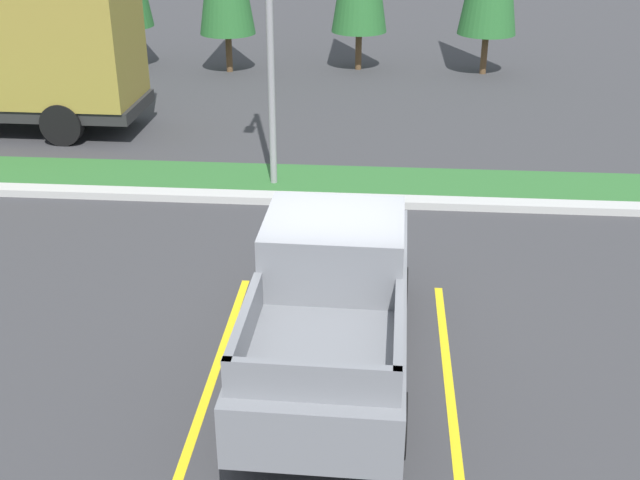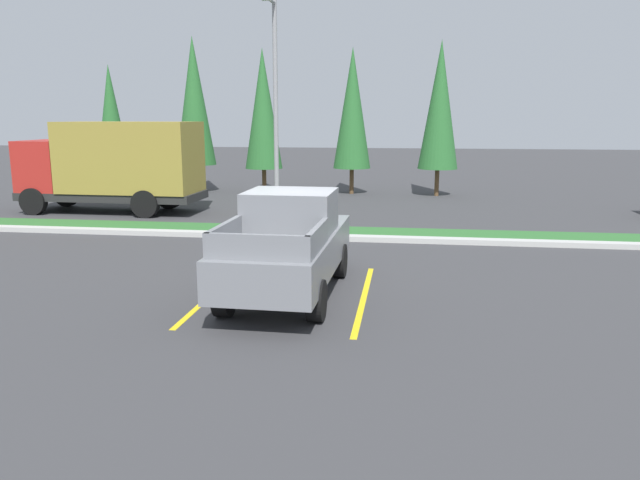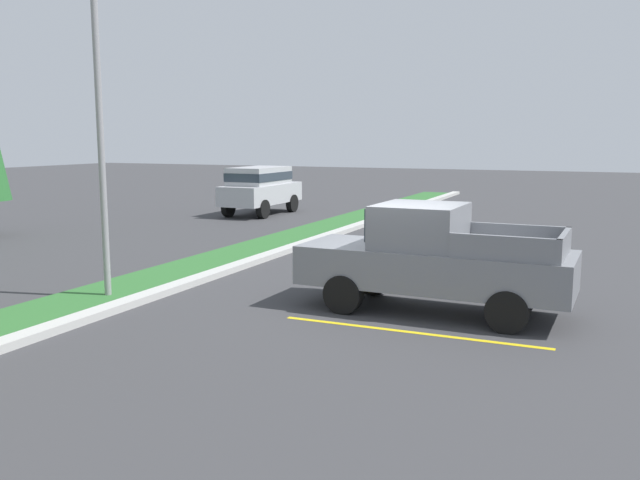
{
  "view_description": "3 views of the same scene",
  "coord_description": "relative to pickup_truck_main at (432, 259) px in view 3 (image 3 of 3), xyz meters",
  "views": [
    {
      "loc": [
        0.61,
        -9.68,
        6.21
      ],
      "look_at": [
        -0.21,
        0.64,
        1.27
      ],
      "focal_mm": 45.17,
      "sensor_mm": 36.0,
      "label": 1
    },
    {
      "loc": [
        2.41,
        -12.56,
        3.57
      ],
      "look_at": [
        0.47,
        0.92,
        0.82
      ],
      "focal_mm": 34.27,
      "sensor_mm": 36.0,
      "label": 2
    },
    {
      "loc": [
        -12.5,
        -3.87,
        3.37
      ],
      "look_at": [
        -0.39,
        1.49,
        1.34
      ],
      "focal_mm": 37.6,
      "sensor_mm": 36.0,
      "label": 3
    }
  ],
  "objects": [
    {
      "name": "curb_strip",
      "position": [
        -0.05,
        5.68,
        -0.97
      ],
      "size": [
        56.0,
        0.4,
        0.15
      ],
      "primitive_type": "cube",
      "color": "#B2B2AD",
      "rests_on": "ground"
    },
    {
      "name": "parking_line_near",
      "position": [
        -1.55,
        -0.05,
        -1.04
      ],
      "size": [
        0.12,
        4.8,
        0.01
      ],
      "primitive_type": "cube",
      "color": "yellow",
      "rests_on": "ground"
    },
    {
      "name": "parking_line_far",
      "position": [
        1.55,
        -0.05,
        -1.04
      ],
      "size": [
        0.12,
        4.8,
        0.01
      ],
      "primitive_type": "cube",
      "color": "yellow",
      "rests_on": "ground"
    },
    {
      "name": "street_light",
      "position": [
        -1.65,
        6.43,
        2.98
      ],
      "size": [
        0.24,
        1.49,
        6.94
      ],
      "color": "gray",
      "rests_on": "ground"
    },
    {
      "name": "grass_median",
      "position": [
        -0.05,
        6.78,
        -1.01
      ],
      "size": [
        56.0,
        1.8,
        0.06
      ],
      "primitive_type": "cube",
      "color": "#2D662D",
      "rests_on": "ground"
    },
    {
      "name": "pickup_truck_main",
      "position": [
        0.0,
        0.0,
        0.0
      ],
      "size": [
        2.06,
        5.27,
        2.1
      ],
      "color": "black",
      "rests_on": "ground"
    },
    {
      "name": "ground_plane",
      "position": [
        -0.05,
        0.68,
        -1.04
      ],
      "size": [
        120.0,
        120.0,
        0.0
      ],
      "primitive_type": "plane",
      "color": "#38383A"
    },
    {
      "name": "suv_distant",
      "position": [
        13.44,
        11.21,
        0.2
      ],
      "size": [
        4.61,
        1.98,
        2.1
      ],
      "color": "black",
      "rests_on": "ground"
    }
  ]
}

